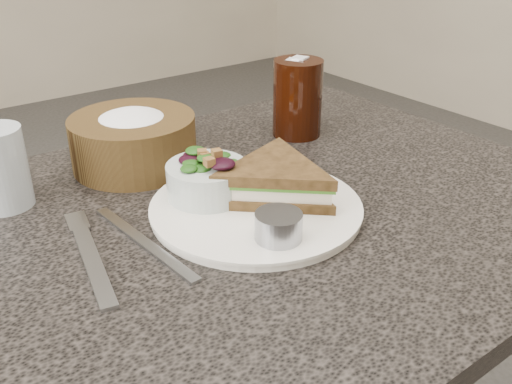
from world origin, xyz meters
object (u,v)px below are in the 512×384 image
object	(u,v)px
sandwich	(275,180)
cola_glass	(298,95)
dressing_ramekin	(278,226)
bread_basket	(133,133)
dinner_plate	(256,208)
salad_bowl	(207,174)

from	to	relation	value
sandwich	cola_glass	size ratio (longest dim) A/B	1.29
dressing_ramekin	cola_glass	xyz separation A→B (m)	(0.26, 0.27, 0.04)
sandwich	cola_glass	bearing A→B (deg)	85.34
dressing_ramekin	bread_basket	xyz separation A→B (m)	(-0.03, 0.31, 0.02)
bread_basket	cola_glass	xyz separation A→B (m)	(0.28, -0.05, 0.02)
dressing_ramekin	dinner_plate	bearing A→B (deg)	70.13
bread_basket	sandwich	bearing A→B (deg)	-68.42
sandwich	bread_basket	bearing A→B (deg)	153.87
salad_bowl	dressing_ramekin	xyz separation A→B (m)	(0.01, -0.14, -0.01)
salad_bowl	dressing_ramekin	size ratio (longest dim) A/B	1.93
dinner_plate	bread_basket	bearing A→B (deg)	104.16
salad_bowl	dressing_ramekin	world-z (taller)	salad_bowl
dinner_plate	sandwich	bearing A→B (deg)	2.82
sandwich	dressing_ramekin	world-z (taller)	sandwich
dinner_plate	sandwich	world-z (taller)	sandwich
dinner_plate	dressing_ramekin	xyz separation A→B (m)	(-0.03, -0.08, 0.02)
bread_basket	salad_bowl	bearing A→B (deg)	-82.78
dressing_ramekin	cola_glass	distance (m)	0.37
bread_basket	cola_glass	distance (m)	0.29
sandwich	dinner_plate	bearing A→B (deg)	-134.88
bread_basket	cola_glass	bearing A→B (deg)	-9.70
sandwich	dressing_ramekin	xyz separation A→B (m)	(-0.06, -0.09, -0.01)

